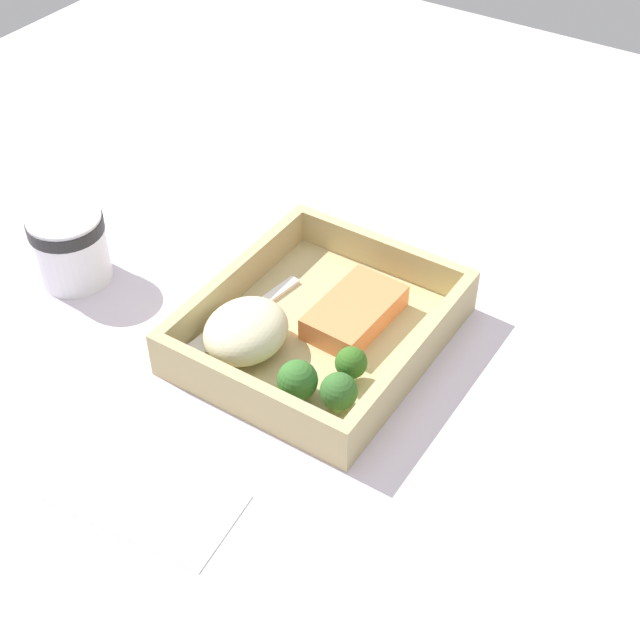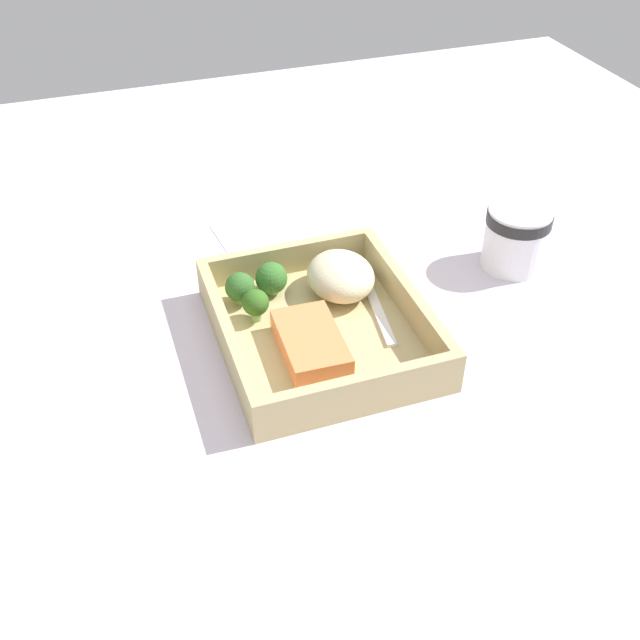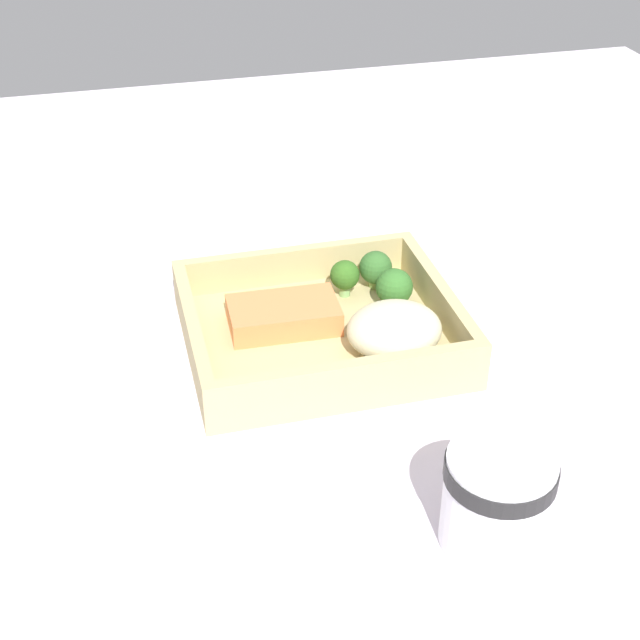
% 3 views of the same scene
% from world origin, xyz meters
% --- Properties ---
extents(ground_plane, '(1.60, 1.60, 0.02)m').
position_xyz_m(ground_plane, '(0.00, 0.00, -0.01)').
color(ground_plane, silver).
extents(takeout_tray, '(0.25, 0.22, 0.01)m').
position_xyz_m(takeout_tray, '(0.00, 0.00, 0.01)').
color(takeout_tray, tan).
rests_on(takeout_tray, ground_plane).
extents(tray_rim, '(0.25, 0.22, 0.04)m').
position_xyz_m(tray_rim, '(0.00, 0.00, 0.03)').
color(tray_rim, tan).
rests_on(tray_rim, takeout_tray).
extents(salmon_fillet, '(0.11, 0.07, 0.02)m').
position_xyz_m(salmon_fillet, '(-0.03, 0.02, 0.02)').
color(salmon_fillet, '#F1814A').
rests_on(salmon_fillet, takeout_tray).
extents(mashed_potatoes, '(0.09, 0.08, 0.05)m').
position_xyz_m(mashed_potatoes, '(0.06, -0.05, 0.04)').
color(mashed_potatoes, beige).
rests_on(mashed_potatoes, takeout_tray).
extents(broccoli_floret_1, '(0.04, 0.04, 0.04)m').
position_xyz_m(broccoli_floret_1, '(0.08, 0.03, 0.03)').
color(broccoli_floret_1, '#89A261').
rests_on(broccoli_floret_1, takeout_tray).
extents(broccoli_floret_2, '(0.03, 0.03, 0.04)m').
position_xyz_m(broccoli_floret_2, '(0.08, 0.07, 0.03)').
color(broccoli_floret_2, '#7C9D55').
rests_on(broccoli_floret_2, takeout_tray).
extents(broccoli_floret_3, '(0.03, 0.03, 0.04)m').
position_xyz_m(broccoli_floret_3, '(0.04, 0.06, 0.03)').
color(broccoli_floret_3, '#7DAD66').
rests_on(broccoli_floret_3, takeout_tray).
extents(fork, '(0.16, 0.04, 0.00)m').
position_xyz_m(fork, '(0.04, -0.08, 0.01)').
color(fork, white).
rests_on(fork, takeout_tray).
extents(paper_cup, '(0.08, 0.08, 0.08)m').
position_xyz_m(paper_cup, '(0.06, -0.28, 0.04)').
color(paper_cup, white).
rests_on(paper_cup, ground_plane).
extents(receipt_slip, '(0.10, 0.16, 0.00)m').
position_xyz_m(receipt_slip, '(0.24, -0.02, 0.00)').
color(receipt_slip, white).
rests_on(receipt_slip, ground_plane).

